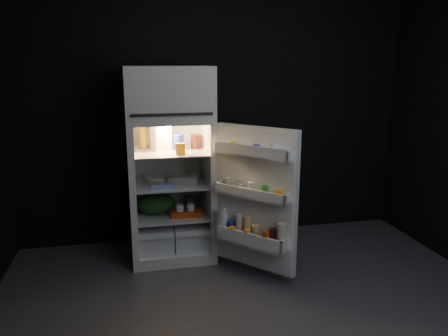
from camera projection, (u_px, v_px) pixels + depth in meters
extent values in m
cube|color=#49494E|center=(263.00, 321.00, 3.14)|extent=(4.00, 3.40, 0.00)
cube|color=black|center=(215.00, 109.00, 4.43)|extent=(4.00, 0.00, 2.70)
cube|color=white|center=(172.00, 248.00, 4.25)|extent=(0.76, 0.70, 0.10)
cube|color=white|center=(132.00, 186.00, 4.03)|extent=(0.05, 0.70, 1.20)
cube|color=white|center=(208.00, 182.00, 4.17)|extent=(0.05, 0.70, 1.20)
cube|color=white|center=(167.00, 175.00, 4.41)|extent=(0.66, 0.05, 1.20)
cube|color=white|center=(168.00, 117.00, 3.95)|extent=(0.76, 0.70, 0.06)
cube|color=white|center=(168.00, 90.00, 3.89)|extent=(0.76, 0.70, 0.42)
cube|color=black|center=(172.00, 115.00, 3.60)|extent=(0.68, 0.01, 0.02)
cube|color=white|center=(135.00, 187.00, 4.01)|extent=(0.01, 0.65, 1.20)
cube|color=white|center=(205.00, 182.00, 4.14)|extent=(0.01, 0.65, 1.20)
cube|color=white|center=(169.00, 121.00, 3.94)|extent=(0.66, 0.65, 0.01)
cube|color=white|center=(172.00, 244.00, 4.22)|extent=(0.66, 0.65, 0.01)
cube|color=white|center=(170.00, 151.00, 4.00)|extent=(0.65, 0.63, 0.01)
cube|color=white|center=(171.00, 182.00, 4.07)|extent=(0.65, 0.63, 0.01)
cube|color=white|center=(172.00, 213.00, 4.14)|extent=(0.65, 0.63, 0.01)
cube|color=white|center=(155.00, 233.00, 4.17)|extent=(0.32, 0.59, 0.22)
cube|color=white|center=(189.00, 230.00, 4.24)|extent=(0.32, 0.59, 0.22)
cube|color=white|center=(157.00, 237.00, 3.84)|extent=(0.32, 0.02, 0.03)
cube|color=white|center=(194.00, 234.00, 3.91)|extent=(0.32, 0.02, 0.03)
cube|color=#FFE5B2|center=(169.00, 124.00, 3.89)|extent=(0.14, 0.14, 0.02)
cube|color=white|center=(256.00, 199.00, 3.65)|extent=(0.55, 0.59, 1.22)
cube|color=white|center=(254.00, 199.00, 3.63)|extent=(0.49, 0.54, 1.18)
cube|color=white|center=(252.00, 157.00, 3.51)|extent=(0.52, 0.56, 0.02)
cube|color=white|center=(250.00, 153.00, 3.47)|extent=(0.47, 0.52, 0.10)
cube|color=white|center=(289.00, 157.00, 3.32)|extent=(0.08, 0.08, 0.10)
cube|color=white|center=(219.00, 148.00, 3.69)|extent=(0.08, 0.08, 0.10)
cube|color=white|center=(251.00, 197.00, 3.59)|extent=(0.53, 0.57, 0.02)
cube|color=white|center=(249.00, 194.00, 3.55)|extent=(0.47, 0.52, 0.09)
cube|color=white|center=(287.00, 200.00, 3.39)|extent=(0.09, 0.08, 0.09)
cube|color=white|center=(219.00, 186.00, 3.76)|extent=(0.09, 0.08, 0.09)
cube|color=white|center=(249.00, 243.00, 3.67)|extent=(0.56, 0.60, 0.02)
cube|color=white|center=(246.00, 240.00, 3.61)|extent=(0.47, 0.52, 0.13)
cube|color=white|center=(285.00, 247.00, 3.47)|extent=(0.12, 0.11, 0.13)
cube|color=white|center=(218.00, 229.00, 3.84)|extent=(0.12, 0.11, 0.13)
cube|color=white|center=(252.00, 146.00, 3.49)|extent=(0.51, 0.55, 0.02)
cylinder|color=silver|center=(272.00, 151.00, 3.39)|extent=(0.08, 0.08, 0.12)
cylinder|color=navy|center=(257.00, 150.00, 3.48)|extent=(0.08, 0.08, 0.10)
cylinder|color=yellow|center=(234.00, 147.00, 3.60)|extent=(0.08, 0.08, 0.10)
cylinder|color=orange|center=(280.00, 196.00, 3.43)|extent=(0.08, 0.08, 0.09)
cylinder|color=#338C33|center=(265.00, 192.00, 3.50)|extent=(0.07, 0.07, 0.11)
cylinder|color=silver|center=(251.00, 189.00, 3.57)|extent=(0.08, 0.08, 0.11)
cylinder|color=silver|center=(239.00, 188.00, 3.64)|extent=(0.08, 0.08, 0.09)
cylinder|color=beige|center=(227.00, 184.00, 3.70)|extent=(0.08, 0.08, 0.11)
cylinder|color=beige|center=(282.00, 237.00, 3.47)|extent=(0.11, 0.11, 0.23)
cylinder|color=black|center=(273.00, 239.00, 3.52)|extent=(0.08, 0.08, 0.17)
cylinder|color=tan|center=(256.00, 234.00, 3.61)|extent=(0.09, 0.09, 0.17)
cylinder|color=tan|center=(247.00, 229.00, 3.65)|extent=(0.10, 0.10, 0.22)
cylinder|color=beige|center=(239.00, 227.00, 3.69)|extent=(0.10, 0.10, 0.23)
cylinder|color=navy|center=(232.00, 229.00, 3.75)|extent=(0.09, 0.09, 0.15)
cylinder|color=white|center=(224.00, 224.00, 3.78)|extent=(0.10, 0.10, 0.22)
cylinder|color=#B33C0F|center=(266.00, 240.00, 3.51)|extent=(0.08, 0.08, 0.16)
cylinder|color=orange|center=(247.00, 237.00, 3.62)|extent=(0.08, 0.08, 0.12)
cylinder|color=orange|center=(233.00, 233.00, 3.70)|extent=(0.08, 0.08, 0.12)
cylinder|color=silver|center=(218.00, 223.00, 3.77)|extent=(0.10, 0.10, 0.24)
cylinder|color=white|center=(224.00, 209.00, 3.75)|extent=(0.05, 0.05, 0.02)
cube|color=white|center=(161.00, 137.00, 4.00)|extent=(0.19, 0.19, 0.24)
cylinder|color=navy|center=(178.00, 142.00, 4.02)|extent=(0.11, 0.11, 0.14)
cylinder|color=black|center=(196.00, 141.00, 4.08)|extent=(0.14, 0.14, 0.13)
cylinder|color=#BC871E|center=(143.00, 137.00, 4.06)|extent=(0.08, 0.08, 0.22)
cube|color=orange|center=(181.00, 149.00, 3.80)|extent=(0.09, 0.08, 0.10)
cube|color=gray|center=(183.00, 180.00, 3.99)|extent=(0.29, 0.17, 0.07)
cylinder|color=tan|center=(161.00, 178.00, 4.13)|extent=(0.39, 0.39, 0.04)
cube|color=#7E95C2|center=(162.00, 186.00, 3.86)|extent=(0.20, 0.12, 0.04)
cube|color=beige|center=(195.00, 174.00, 4.24)|extent=(0.12, 0.11, 0.05)
ellipsoid|color=#193815|center=(156.00, 203.00, 4.10)|extent=(0.44, 0.41, 0.20)
cube|color=#B33C0F|center=(186.00, 213.00, 4.04)|extent=(0.29, 0.17, 0.05)
cylinder|color=#B33C0F|center=(189.00, 200.00, 4.36)|extent=(0.08, 0.08, 0.09)
cylinder|color=silver|center=(190.00, 203.00, 4.26)|extent=(0.08, 0.08, 0.09)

